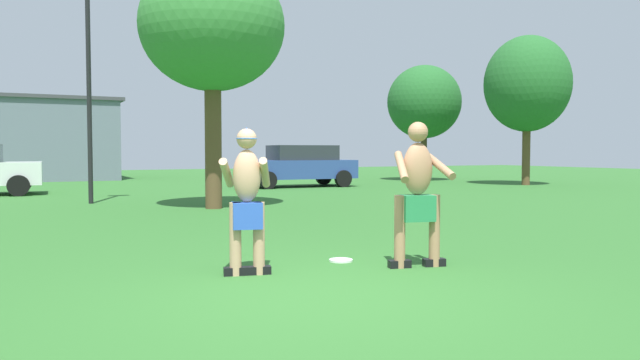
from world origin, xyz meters
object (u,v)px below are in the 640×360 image
at_px(car_blue_mid_lot, 299,165).
at_px(lamp_post, 88,60).
at_px(tree_left_field, 527,84).
at_px(tree_right_field, 424,102).
at_px(player_with_cap, 247,196).
at_px(player_in_green, 418,191).
at_px(frisbee, 341,260).
at_px(tree_behind_players, 212,27).

relative_size(car_blue_mid_lot, lamp_post, 0.72).
bearing_deg(tree_left_field, car_blue_mid_lot, 160.71).
xyz_separation_m(car_blue_mid_lot, tree_right_field, (7.20, 1.87, 2.79)).
bearing_deg(player_with_cap, tree_left_field, 36.25).
height_order(player_in_green, tree_left_field, tree_left_field).
height_order(lamp_post, tree_right_field, lamp_post).
bearing_deg(frisbee, player_with_cap, -169.22).
distance_m(frisbee, tree_right_field, 21.33).
relative_size(car_blue_mid_lot, tree_behind_players, 0.75).
bearing_deg(tree_right_field, car_blue_mid_lot, -165.47).
relative_size(player_in_green, car_blue_mid_lot, 0.39).
bearing_deg(tree_right_field, tree_behind_players, -144.71).
xyz_separation_m(lamp_post, tree_right_field, (15.11, 6.22, -0.09)).
distance_m(player_in_green, frisbee, 1.31).
bearing_deg(tree_right_field, player_in_green, -126.44).
bearing_deg(player_in_green, car_blue_mid_lot, 70.44).
distance_m(car_blue_mid_lot, tree_left_field, 9.69).
bearing_deg(lamp_post, tree_behind_players, -47.87).
bearing_deg(tree_behind_players, player_in_green, -89.71).
distance_m(player_in_green, tree_left_field, 18.85).
bearing_deg(lamp_post, car_blue_mid_lot, 28.85).
relative_size(player_with_cap, tree_right_field, 0.30).
distance_m(tree_right_field, tree_behind_players, 15.50).
height_order(player_with_cap, player_in_green, player_in_green).
relative_size(player_with_cap, tree_left_field, 0.27).
height_order(tree_right_field, tree_behind_players, tree_behind_players).
height_order(player_with_cap, tree_right_field, tree_right_field).
bearing_deg(player_with_cap, lamp_post, 93.17).
bearing_deg(lamp_post, player_with_cap, -86.83).
xyz_separation_m(tree_left_field, tree_right_field, (-1.43, 4.89, -0.41)).
xyz_separation_m(tree_left_field, tree_behind_players, (-14.07, -4.06, 0.23)).
relative_size(player_in_green, tree_left_field, 0.29).
xyz_separation_m(player_with_cap, frisbee, (1.31, 0.25, -0.86)).
xyz_separation_m(player_in_green, car_blue_mid_lot, (5.40, 15.21, -0.08)).
height_order(frisbee, tree_right_field, tree_right_field).
bearing_deg(tree_left_field, frisbee, -141.98).
bearing_deg(player_in_green, tree_left_field, 40.97).
height_order(car_blue_mid_lot, tree_behind_players, tree_behind_players).
bearing_deg(player_with_cap, car_blue_mid_lot, 63.53).
distance_m(lamp_post, tree_left_field, 16.60).
relative_size(player_in_green, frisbee, 5.83).
distance_m(frisbee, tree_left_field, 19.03).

